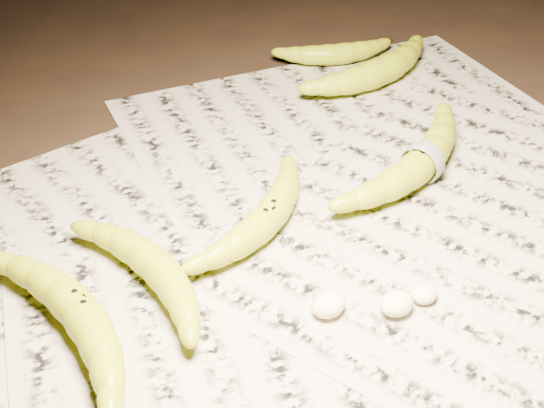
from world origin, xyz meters
TOP-DOWN VIEW (x-y plane):
  - ground at (0.00, 0.00)m, footprint 3.00×3.00m
  - newspaper_patch at (0.03, -0.02)m, footprint 0.90×0.70m
  - banana_left_a at (-0.23, -0.01)m, footprint 0.07×0.22m
  - banana_left_b at (-0.15, 0.01)m, footprint 0.06×0.19m
  - banana_center at (-0.01, 0.00)m, footprint 0.20×0.13m
  - banana_taped at (0.19, -0.02)m, footprint 0.25×0.13m
  - banana_upper_a at (0.32, 0.18)m, footprint 0.22×0.08m
  - banana_upper_b at (0.31, 0.27)m, footprint 0.16×0.11m
  - measuring_tape at (0.19, -0.02)m, footprint 0.02×0.05m
  - flesh_chunk_a at (-0.04, -0.13)m, footprint 0.03×0.03m
  - flesh_chunk_b at (0.01, -0.17)m, footprint 0.03×0.03m
  - flesh_chunk_c at (0.04, -0.17)m, footprint 0.03×0.02m

SIDE VIEW (x-z plane):
  - ground at x=0.00m, z-range 0.00..0.00m
  - newspaper_patch at x=0.03m, z-range 0.00..0.01m
  - flesh_chunk_c at x=0.04m, z-range 0.01..0.02m
  - flesh_chunk_b at x=0.01m, z-range 0.01..0.03m
  - flesh_chunk_a at x=-0.04m, z-range 0.01..0.03m
  - banana_upper_b at x=0.31m, z-range 0.01..0.04m
  - banana_left_b at x=-0.15m, z-range 0.01..0.04m
  - banana_center at x=-0.01m, z-range 0.01..0.04m
  - banana_left_a at x=-0.23m, z-range 0.01..0.05m
  - banana_taped at x=0.19m, z-range 0.01..0.05m
  - measuring_tape at x=0.19m, z-range 0.00..0.05m
  - banana_upper_a at x=0.32m, z-range 0.01..0.05m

